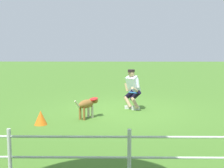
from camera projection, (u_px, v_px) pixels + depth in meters
name	position (u px, v px, depth m)	size (l,w,h in m)	color
ground_plane	(122.00, 111.00, 9.58)	(60.00, 60.00, 0.00)	#477829
person	(132.00, 88.00, 9.75)	(0.60, 0.71, 1.29)	silver
dog	(87.00, 105.00, 8.59)	(0.64, 0.84, 0.58)	olive
frisbee_flying	(94.00, 99.00, 8.68)	(0.24, 0.24, 0.02)	red
frisbee_held	(133.00, 93.00, 9.38)	(0.26, 0.26, 0.02)	#3283DC
fence	(129.00, 151.00, 4.59)	(14.59, 0.06, 0.80)	white
training_cone	(41.00, 118.00, 7.90)	(0.34, 0.34, 0.37)	orange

